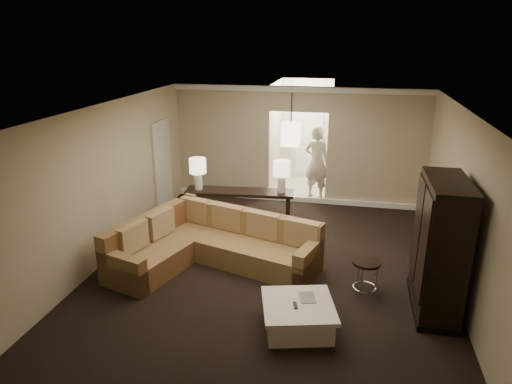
% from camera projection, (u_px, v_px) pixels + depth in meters
% --- Properties ---
extents(ground, '(8.00, 8.00, 0.00)m').
position_uv_depth(ground, '(266.00, 280.00, 7.67)').
color(ground, black).
rests_on(ground, ground).
extents(wall_back, '(6.00, 0.04, 2.80)m').
position_uv_depth(wall_back, '(298.00, 146.00, 10.91)').
color(wall_back, '#C6B396').
rests_on(wall_back, ground).
extents(wall_front, '(6.00, 0.04, 2.80)m').
position_uv_depth(wall_front, '(172.00, 379.00, 3.51)').
color(wall_front, '#C6B396').
rests_on(wall_front, ground).
extents(wall_left, '(0.04, 8.00, 2.80)m').
position_uv_depth(wall_left, '(95.00, 190.00, 7.80)').
color(wall_left, '#C6B396').
rests_on(wall_left, ground).
extents(wall_right, '(0.04, 8.00, 2.80)m').
position_uv_depth(wall_right, '(470.00, 217.00, 6.62)').
color(wall_right, '#C6B396').
rests_on(wall_right, ground).
extents(ceiling, '(6.00, 8.00, 0.02)m').
position_uv_depth(ceiling, '(268.00, 114.00, 6.75)').
color(ceiling, white).
rests_on(ceiling, wall_back).
extents(crown_molding, '(6.00, 0.10, 0.12)m').
position_uv_depth(crown_molding, '(299.00, 89.00, 10.43)').
color(crown_molding, white).
rests_on(crown_molding, wall_back).
extents(baseboard, '(6.00, 0.10, 0.12)m').
position_uv_depth(baseboard, '(296.00, 199.00, 11.30)').
color(baseboard, white).
rests_on(baseboard, ground).
extents(side_door, '(0.05, 0.90, 2.10)m').
position_uv_depth(side_door, '(163.00, 166.00, 10.49)').
color(side_door, silver).
rests_on(side_door, ground).
extents(foyer, '(1.44, 2.02, 2.80)m').
position_uv_depth(foyer, '(304.00, 138.00, 12.18)').
color(foyer, beige).
rests_on(foyer, ground).
extents(sectional_sofa, '(3.57, 2.58, 0.91)m').
position_uv_depth(sectional_sofa, '(210.00, 245.00, 8.13)').
color(sectional_sofa, brown).
rests_on(sectional_sofa, ground).
extents(coffee_table, '(1.19, 1.19, 0.41)m').
position_uv_depth(coffee_table, '(298.00, 315.00, 6.36)').
color(coffee_table, white).
rests_on(coffee_table, ground).
extents(console_table, '(2.27, 0.72, 0.86)m').
position_uv_depth(console_table, '(240.00, 206.00, 9.54)').
color(console_table, black).
rests_on(console_table, ground).
extents(armoire, '(0.60, 1.40, 2.02)m').
position_uv_depth(armoire, '(439.00, 249.00, 6.60)').
color(armoire, black).
rests_on(armoire, ground).
extents(drink_table, '(0.45, 0.45, 0.57)m').
position_uv_depth(drink_table, '(366.00, 270.00, 7.16)').
color(drink_table, black).
rests_on(drink_table, ground).
extents(table_lamp_left, '(0.34, 0.34, 0.66)m').
position_uv_depth(table_lamp_left, '(198.00, 169.00, 9.37)').
color(table_lamp_left, silver).
rests_on(table_lamp_left, console_table).
extents(table_lamp_right, '(0.34, 0.34, 0.66)m').
position_uv_depth(table_lamp_right, '(282.00, 171.00, 9.19)').
color(table_lamp_right, silver).
rests_on(table_lamp_right, console_table).
extents(pendant_light, '(0.38, 0.38, 1.09)m').
position_uv_depth(pendant_light, '(291.00, 134.00, 9.53)').
color(pendant_light, black).
rests_on(pendant_light, ceiling).
extents(person, '(0.87, 0.75, 2.04)m').
position_uv_depth(person, '(317.00, 159.00, 11.22)').
color(person, beige).
rests_on(person, ground).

